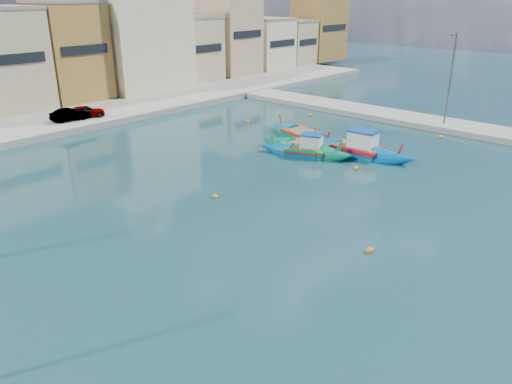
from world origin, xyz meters
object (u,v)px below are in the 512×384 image
luzzu_green (304,150)px  church_block (131,17)px  quay_street_lamp (450,79)px  luzzu_blue_cabin (306,152)px  luzzu_cyan_mid (302,136)px  luzzu_turquoise_cabin (356,150)px

luzzu_green → church_block: bearing=78.1°
quay_street_lamp → luzzu_blue_cabin: (-13.96, 4.33, -4.03)m
church_block → luzzu_green: church_block is taller
church_block → luzzu_cyan_mid: church_block is taller
church_block → luzzu_green: (-6.15, -29.20, -8.14)m
church_block → luzzu_green: 30.93m
luzzu_blue_cabin → luzzu_cyan_mid: 4.21m
quay_street_lamp → luzzu_turquoise_cabin: size_ratio=0.84×
quay_street_lamp → luzzu_green: size_ratio=0.98×
quay_street_lamp → luzzu_cyan_mid: size_ratio=0.91×
luzzu_cyan_mid → luzzu_green: luzzu_green is taller
quay_street_lamp → luzzu_cyan_mid: bearing=146.7°
luzzu_turquoise_cabin → luzzu_cyan_mid: size_ratio=1.08×
luzzu_green → luzzu_blue_cabin: bearing=-128.0°
church_block → luzzu_blue_cabin: 31.44m
luzzu_turquoise_cabin → luzzu_green: luzzu_turquoise_cabin is taller
church_block → luzzu_turquoise_cabin: size_ratio=2.02×
quay_street_lamp → luzzu_blue_cabin: size_ratio=1.09×
church_block → luzzu_cyan_mid: (-3.33, -26.93, -8.14)m
church_block → luzzu_blue_cabin: church_block is taller
church_block → luzzu_turquoise_cabin: church_block is taller
luzzu_blue_cabin → luzzu_cyan_mid: size_ratio=0.84×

